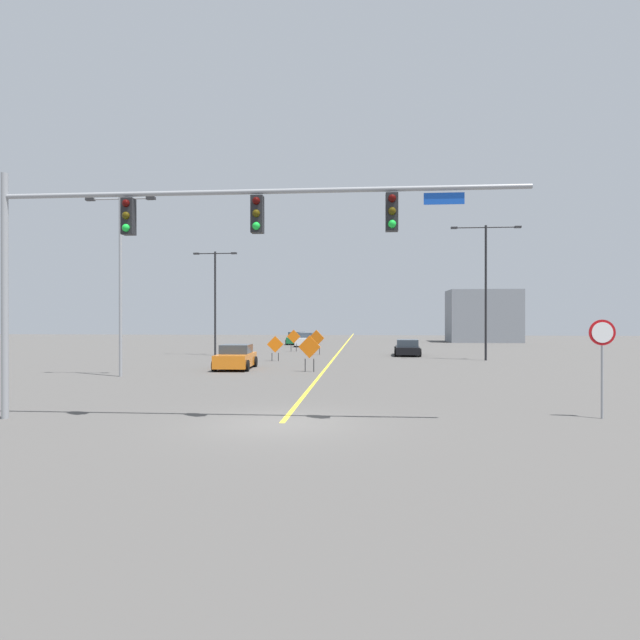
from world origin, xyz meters
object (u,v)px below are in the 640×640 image
at_px(construction_sign_right_lane, 294,338).
at_px(street_lamp_far_right, 215,294).
at_px(car_black_near, 407,348).
at_px(street_lamp_mid_left, 486,280).
at_px(traffic_signal_assembly, 186,231).
at_px(car_green_mid, 296,338).
at_px(construction_sign_left_shoulder, 316,339).
at_px(car_orange_distant, 236,358).
at_px(stop_sign, 602,349).
at_px(construction_sign_right_shoulder, 309,349).
at_px(street_lamp_mid_right, 121,271).
at_px(car_white_passing, 306,340).
at_px(construction_sign_median_near, 275,346).

bearing_deg(construction_sign_right_lane, street_lamp_far_right, -135.12).
height_order(street_lamp_far_right, car_black_near, street_lamp_far_right).
relative_size(street_lamp_mid_left, street_lamp_far_right, 1.15).
bearing_deg(street_lamp_mid_left, car_black_near, 138.10).
bearing_deg(traffic_signal_assembly, car_black_near, 73.50).
relative_size(traffic_signal_assembly, car_green_mid, 3.96).
bearing_deg(street_lamp_mid_left, construction_sign_left_shoulder, 158.47).
xyz_separation_m(traffic_signal_assembly, car_orange_distant, (-2.45, 15.92, -4.78)).
xyz_separation_m(stop_sign, car_black_near, (-3.67, 26.75, -1.45)).
relative_size(construction_sign_right_lane, construction_sign_left_shoulder, 0.96).
bearing_deg(street_lamp_far_right, traffic_signal_assembly, -75.85).
bearing_deg(construction_sign_right_shoulder, street_lamp_mid_left, 38.38).
distance_m(construction_sign_left_shoulder, car_green_mid, 17.48).
bearing_deg(street_lamp_mid_right, car_white_passing, 78.64).
distance_m(construction_sign_median_near, car_orange_distant, 6.05).
distance_m(construction_sign_median_near, car_green_mid, 23.86).
bearing_deg(street_lamp_mid_left, stop_sign, -93.67).
bearing_deg(stop_sign, construction_sign_left_shoulder, 111.99).
bearing_deg(car_green_mid, construction_sign_median_near, -86.15).
height_order(construction_sign_right_shoulder, construction_sign_left_shoulder, construction_sign_left_shoulder).
distance_m(stop_sign, car_green_mid, 46.53).
xyz_separation_m(stop_sign, construction_sign_right_shoulder, (-10.03, 13.11, -0.78)).
height_order(stop_sign, construction_sign_left_shoulder, stop_sign).
bearing_deg(construction_sign_left_shoulder, construction_sign_median_near, -108.26).
distance_m(car_orange_distant, car_white_passing, 25.83).
bearing_deg(construction_sign_right_shoulder, street_lamp_mid_right, -160.97).
xyz_separation_m(construction_sign_median_near, car_orange_distant, (-1.33, -5.89, -0.42)).
relative_size(street_lamp_mid_left, car_green_mid, 2.47).
height_order(car_orange_distant, car_white_passing, car_white_passing).
xyz_separation_m(traffic_signal_assembly, stop_sign, (12.04, 1.51, -3.39)).
height_order(traffic_signal_assembly, construction_sign_right_shoulder, traffic_signal_assembly).
bearing_deg(traffic_signal_assembly, car_green_mid, 93.42).
height_order(street_lamp_mid_right, construction_sign_right_shoulder, street_lamp_mid_right).
height_order(construction_sign_right_lane, construction_sign_left_shoulder, construction_sign_left_shoulder).
height_order(street_lamp_mid_left, street_lamp_far_right, street_lamp_mid_left).
bearing_deg(street_lamp_mid_right, construction_sign_right_shoulder, 19.03).
bearing_deg(stop_sign, construction_sign_right_lane, 113.19).
xyz_separation_m(street_lamp_far_right, construction_sign_right_shoulder, (8.83, -12.46, -3.60)).
distance_m(street_lamp_mid_left, construction_sign_median_near, 15.38).
bearing_deg(car_green_mid, car_orange_distant, -89.47).
bearing_deg(car_orange_distant, construction_sign_median_near, 77.29).
relative_size(traffic_signal_assembly, car_orange_distant, 3.73).
xyz_separation_m(street_lamp_mid_right, car_orange_distant, (4.83, 4.50, -4.69)).
relative_size(street_lamp_far_right, car_green_mid, 2.15).
distance_m(street_lamp_mid_left, street_lamp_far_right, 20.58).
bearing_deg(construction_sign_right_lane, car_orange_distant, -94.00).
height_order(street_lamp_mid_right, construction_sign_left_shoulder, street_lamp_mid_right).
height_order(traffic_signal_assembly, street_lamp_mid_right, street_lamp_mid_right).
bearing_deg(traffic_signal_assembly, construction_sign_median_near, 92.94).
height_order(street_lamp_far_right, car_orange_distant, street_lamp_far_right).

